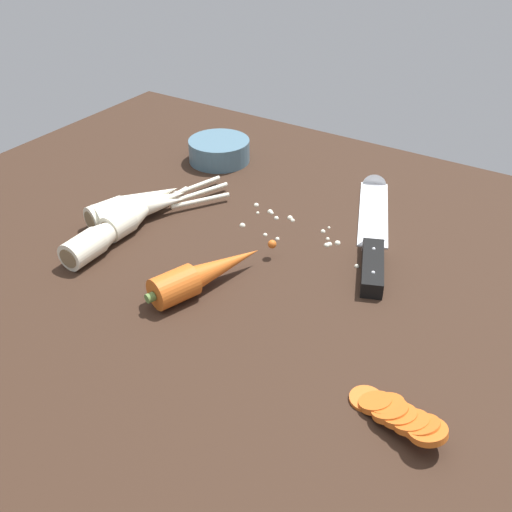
{
  "coord_description": "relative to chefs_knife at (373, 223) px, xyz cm",
  "views": [
    {
      "loc": [
        36.3,
        -58.79,
        46.87
      ],
      "look_at": [
        0.0,
        -2.0,
        1.5
      ],
      "focal_mm": 42.25,
      "sensor_mm": 36.0,
      "label": 1
    }
  ],
  "objects": [
    {
      "name": "parsnip_mid_left",
      "position": [
        -31.04,
        -16.43,
        1.33
      ],
      "size": [
        10.61,
        22.12,
        4.0
      ],
      "color": "silver",
      "rests_on": "ground_plane"
    },
    {
      "name": "whole_carrot",
      "position": [
        -12.29,
        -25.57,
        1.45
      ],
      "size": [
        9.12,
        19.38,
        4.2
      ],
      "color": "#D6601E",
      "rests_on": "ground_plane"
    },
    {
      "name": "parsnip_outer",
      "position": [
        -30.82,
        -17.14,
        1.33
      ],
      "size": [
        13.55,
        19.47,
        4.0
      ],
      "color": "silver",
      "rests_on": "ground_plane"
    },
    {
      "name": "parsnip_back",
      "position": [
        -32.4,
        -16.32,
        1.33
      ],
      "size": [
        9.01,
        23.66,
        4.0
      ],
      "color": "silver",
      "rests_on": "ground_plane"
    },
    {
      "name": "carrot_slice_stack",
      "position": [
        16.88,
        -33.44,
        0.57
      ],
      "size": [
        10.74,
        6.02,
        3.46
      ],
      "color": "#D6601E",
      "rests_on": "ground_plane"
    },
    {
      "name": "chefs_knife",
      "position": [
        0.0,
        0.0,
        0.0
      ],
      "size": [
        16.45,
        33.34,
        4.18
      ],
      "color": "silver",
      "rests_on": "ground_plane"
    },
    {
      "name": "parsnip_front",
      "position": [
        -30.23,
        -18.75,
        1.33
      ],
      "size": [
        4.07,
        17.8,
        4.0
      ],
      "color": "silver",
      "rests_on": "ground_plane"
    },
    {
      "name": "mince_crumbs",
      "position": [
        -9.69,
        -6.81,
        -0.27
      ],
      "size": [
        21.46,
        7.72,
        0.9
      ],
      "color": "silver",
      "rests_on": "ground_plane"
    },
    {
      "name": "ground_plane",
      "position": [
        -9.43,
        -15.9,
        -2.65
      ],
      "size": [
        120.0,
        90.0,
        4.0
      ],
      "primitive_type": "cube",
      "color": "#332116"
    },
    {
      "name": "parsnip_mid_right",
      "position": [
        -29.96,
        -24.84,
        1.33
      ],
      "size": [
        4.35,
        23.8,
        4.0
      ],
      "color": "silver",
      "rests_on": "ground_plane"
    },
    {
      "name": "prep_bowl",
      "position": [
        -33.06,
        6.7,
        1.5
      ],
      "size": [
        11.0,
        11.0,
        4.0
      ],
      "color": "slate",
      "rests_on": "ground_plane"
    }
  ]
}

